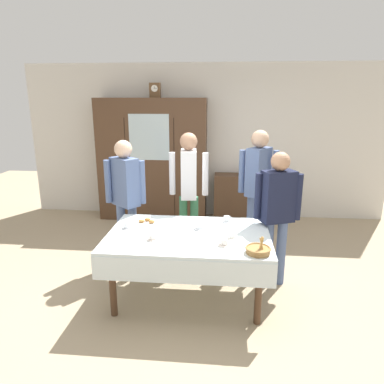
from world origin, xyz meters
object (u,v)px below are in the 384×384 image
(person_beside_shelf, at_px, (258,180))
(spoon_front_edge, at_px, (160,249))
(tea_cup_center, at_px, (232,235))
(tea_cup_mid_left, at_px, (227,219))
(person_behind_table_left, at_px, (189,182))
(spoon_mid_right, at_px, (203,245))
(person_by_cabinet, at_px, (125,191))
(book_stack, at_px, (245,173))
(bookshelf_low, at_px, (244,197))
(mantel_clock, at_px, (155,90))
(tea_cup_mid_right, at_px, (153,237))
(bread_basket, at_px, (258,250))
(pastry_plate, at_px, (147,222))
(dining_table, at_px, (188,243))
(tea_cup_near_right, at_px, (224,242))
(tea_cup_far_left, at_px, (127,226))
(wall_cabinet, at_px, (153,160))
(tea_cup_back_edge, at_px, (199,227))
(person_behind_table_right, at_px, (277,207))

(person_beside_shelf, bearing_deg, spoon_front_edge, -123.18)
(tea_cup_center, height_order, spoon_front_edge, tea_cup_center)
(tea_cup_mid_left, xyz_separation_m, person_behind_table_left, (-0.51, 0.64, 0.27))
(spoon_mid_right, height_order, person_by_cabinet, person_by_cabinet)
(tea_cup_mid_left, bearing_deg, book_stack, 81.86)
(bookshelf_low, bearing_deg, mantel_clock, -178.10)
(book_stack, height_order, tea_cup_mid_right, book_stack)
(mantel_clock, distance_m, person_beside_shelf, 2.44)
(mantel_clock, xyz_separation_m, bookshelf_low, (1.54, 0.05, -1.83))
(mantel_clock, xyz_separation_m, person_behind_table_left, (0.72, -1.49, -1.20))
(bread_basket, distance_m, pastry_plate, 1.38)
(book_stack, distance_m, pastry_plate, 2.65)
(tea_cup_mid_left, height_order, person_beside_shelf, person_beside_shelf)
(dining_table, bearing_deg, tea_cup_near_right, -30.72)
(person_by_cabinet, bearing_deg, pastry_plate, -51.23)
(tea_cup_mid_left, xyz_separation_m, tea_cup_center, (0.05, -0.48, 0.00))
(dining_table, distance_m, spoon_mid_right, 0.31)
(book_stack, relative_size, tea_cup_far_left, 1.57)
(wall_cabinet, bearing_deg, person_beside_shelf, -38.47)
(pastry_plate, relative_size, person_by_cabinet, 0.17)
(wall_cabinet, xyz_separation_m, spoon_mid_right, (1.08, -2.83, -0.32))
(bread_basket, relative_size, person_behind_table_left, 0.14)
(tea_cup_back_edge, bearing_deg, bookshelf_low, 75.88)
(bread_basket, xyz_separation_m, pastry_plate, (-1.20, 0.68, -0.02))
(person_behind_table_left, xyz_separation_m, person_beside_shelf, (0.92, 0.13, 0.02))
(dining_table, xyz_separation_m, person_behind_table_left, (-0.11, 1.10, 0.39))
(tea_cup_mid_left, bearing_deg, dining_table, -131.95)
(tea_cup_back_edge, bearing_deg, spoon_mid_right, -80.17)
(tea_cup_far_left, relative_size, tea_cup_center, 1.00)
(wall_cabinet, distance_m, book_stack, 1.64)
(spoon_front_edge, bearing_deg, pastry_plate, 112.79)
(mantel_clock, xyz_separation_m, tea_cup_far_left, (0.13, -2.45, -1.47))
(tea_cup_far_left, height_order, spoon_front_edge, tea_cup_far_left)
(tea_cup_center, height_order, spoon_mid_right, tea_cup_center)
(tea_cup_near_right, bearing_deg, pastry_plate, 149.42)
(bookshelf_low, distance_m, bread_basket, 3.04)
(tea_cup_center, relative_size, pastry_plate, 0.46)
(spoon_mid_right, distance_m, person_beside_shelf, 1.63)
(tea_cup_far_left, xyz_separation_m, tea_cup_back_edge, (0.79, 0.05, 0.00))
(mantel_clock, height_order, tea_cup_far_left, mantel_clock)
(tea_cup_back_edge, distance_m, person_behind_table_left, 0.98)
(tea_cup_center, bearing_deg, person_beside_shelf, 74.18)
(dining_table, distance_m, person_behind_table_right, 1.10)
(book_stack, xyz_separation_m, tea_cup_mid_right, (-1.07, -2.79, -0.07))
(tea_cup_center, bearing_deg, tea_cup_far_left, 171.71)
(bookshelf_low, height_order, person_behind_table_right, person_behind_table_right)
(tea_cup_far_left, bearing_deg, book_stack, 60.64)
(wall_cabinet, distance_m, spoon_mid_right, 3.05)
(book_stack, distance_m, spoon_mid_right, 2.94)
(tea_cup_mid_right, distance_m, tea_cup_back_edge, 0.56)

